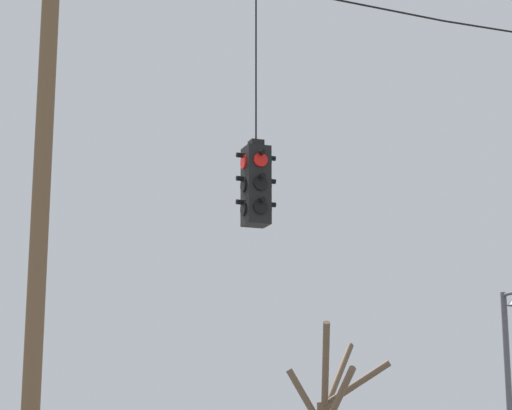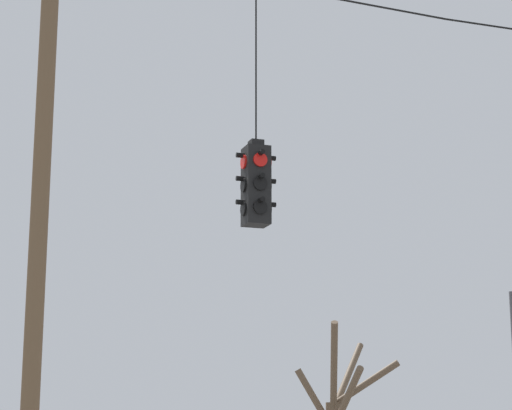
{
  "view_description": "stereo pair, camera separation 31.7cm",
  "coord_description": "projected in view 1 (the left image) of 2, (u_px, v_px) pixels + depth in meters",
  "views": [
    {
      "loc": [
        -8.84,
        -13.12,
        1.9
      ],
      "look_at": [
        -4.16,
        -0.44,
        4.98
      ],
      "focal_mm": 70.0,
      "sensor_mm": 36.0,
      "label": 1
    },
    {
      "loc": [
        -8.55,
        -13.23,
        1.9
      ],
      "look_at": [
        -4.16,
        -0.44,
        4.98
      ],
      "focal_mm": 70.0,
      "sensor_mm": 36.0,
      "label": 2
    }
  ],
  "objects": [
    {
      "name": "span_wire",
      "position": [
        498.0,
        21.0,
        16.02
      ],
      "size": [
        14.23,
        0.03,
        0.47
      ],
      "color": "black"
    },
    {
      "name": "traffic_light_over_intersection",
      "position": [
        256.0,
        184.0,
        13.93
      ],
      "size": [
        0.58,
        0.58,
        3.65
      ],
      "color": "black"
    },
    {
      "name": "utility_pole_left",
      "position": [
        40.0,
        224.0,
        12.76
      ],
      "size": [
        0.24,
        0.24,
        9.03
      ],
      "color": "brown",
      "rests_on": "ground_plane"
    }
  ]
}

